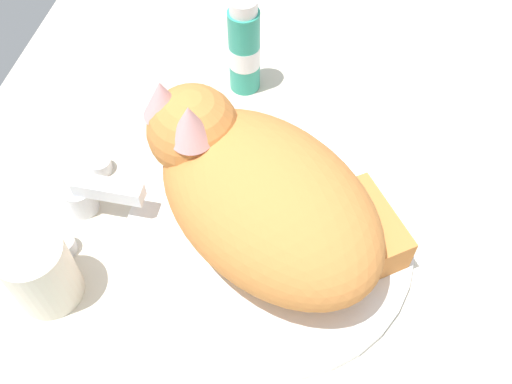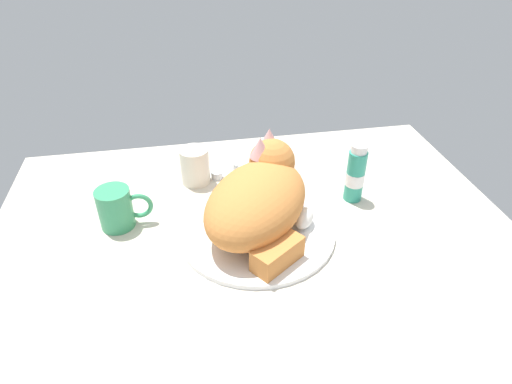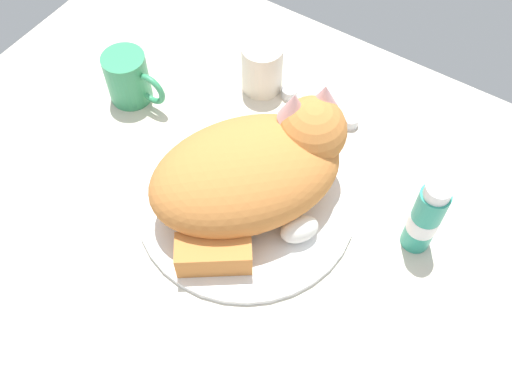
{
  "view_description": "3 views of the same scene",
  "coord_description": "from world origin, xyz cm",
  "px_view_note": "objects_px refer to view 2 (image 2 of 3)",
  "views": [
    {
      "loc": [
        -33.73,
        -5.59,
        57.33
      ],
      "look_at": [
        1.28,
        1.61,
        7.25
      ],
      "focal_mm": 40.79,
      "sensor_mm": 36.0,
      "label": 1
    },
    {
      "loc": [
        -12.87,
        -69.63,
        59.25
      ],
      "look_at": [
        0.5,
        3.09,
        7.97
      ],
      "focal_mm": 30.86,
      "sensor_mm": 36.0,
      "label": 2
    },
    {
      "loc": [
        26.48,
        -38.13,
        73.89
      ],
      "look_at": [
        1.65,
        0.14,
        4.29
      ],
      "focal_mm": 40.58,
      "sensor_mm": 36.0,
      "label": 3
    }
  ],
  "objects_px": {
    "coffee_mug": "(117,208)",
    "toothpaste_bottle": "(355,174)",
    "faucet": "(241,170)",
    "rinse_cup": "(195,166)",
    "cat": "(260,197)"
  },
  "relations": [
    {
      "from": "coffee_mug",
      "to": "toothpaste_bottle",
      "type": "bearing_deg",
      "value": 0.41
    },
    {
      "from": "faucet",
      "to": "toothpaste_bottle",
      "type": "height_order",
      "value": "toothpaste_bottle"
    },
    {
      "from": "rinse_cup",
      "to": "toothpaste_bottle",
      "type": "height_order",
      "value": "toothpaste_bottle"
    },
    {
      "from": "faucet",
      "to": "rinse_cup",
      "type": "xyz_separation_m",
      "value": [
        -0.11,
        0.01,
        0.02
      ]
    },
    {
      "from": "faucet",
      "to": "coffee_mug",
      "type": "distance_m",
      "value": 0.31
    },
    {
      "from": "coffee_mug",
      "to": "toothpaste_bottle",
      "type": "xyz_separation_m",
      "value": [
        0.52,
        0.0,
        0.02
      ]
    },
    {
      "from": "cat",
      "to": "coffee_mug",
      "type": "height_order",
      "value": "cat"
    },
    {
      "from": "faucet",
      "to": "toothpaste_bottle",
      "type": "relative_size",
      "value": 1.03
    },
    {
      "from": "cat",
      "to": "coffee_mug",
      "type": "distance_m",
      "value": 0.3
    },
    {
      "from": "faucet",
      "to": "cat",
      "type": "bearing_deg",
      "value": -87.27
    },
    {
      "from": "cat",
      "to": "rinse_cup",
      "type": "bearing_deg",
      "value": 120.43
    },
    {
      "from": "coffee_mug",
      "to": "rinse_cup",
      "type": "distance_m",
      "value": 0.22
    },
    {
      "from": "rinse_cup",
      "to": "faucet",
      "type": "bearing_deg",
      "value": -2.64
    },
    {
      "from": "rinse_cup",
      "to": "coffee_mug",
      "type": "bearing_deg",
      "value": -140.62
    },
    {
      "from": "faucet",
      "to": "toothpaste_bottle",
      "type": "xyz_separation_m",
      "value": [
        0.24,
        -0.13,
        0.04
      ]
    }
  ]
}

